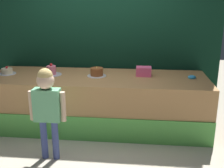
{
  "coord_description": "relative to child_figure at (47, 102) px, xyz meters",
  "views": [
    {
      "loc": [
        0.66,
        -3.5,
        1.93
      ],
      "look_at": [
        0.26,
        0.33,
        0.76
      ],
      "focal_mm": 44.19,
      "sensor_mm": 36.0,
      "label": 1
    }
  ],
  "objects": [
    {
      "name": "ground_plane",
      "position": [
        0.44,
        0.5,
        -0.76
      ],
      "size": [
        12.0,
        12.0,
        0.0
      ],
      "primitive_type": "plane",
      "color": "#BCB29E"
    },
    {
      "name": "stage_platform",
      "position": [
        0.44,
        1.04,
        -0.36
      ],
      "size": [
        3.39,
        1.12,
        0.81
      ],
      "color": "#B27F4C",
      "rests_on": "ground_plane"
    },
    {
      "name": "curtain_backdrop",
      "position": [
        0.44,
        1.69,
        0.73
      ],
      "size": [
        3.97,
        0.08,
        2.98
      ],
      "primitive_type": "cube",
      "color": "black",
      "rests_on": "ground_plane"
    },
    {
      "name": "child_figure",
      "position": [
        0.0,
        0.0,
        0.0
      ],
      "size": [
        0.45,
        0.21,
        1.18
      ],
      "color": "#3F4C8C",
      "rests_on": "ground_plane"
    },
    {
      "name": "pink_box",
      "position": [
        1.16,
        1.16,
        0.12
      ],
      "size": [
        0.23,
        0.17,
        0.14
      ],
      "primitive_type": "cube",
      "rotation": [
        0.0,
        0.0,
        -0.01
      ],
      "color": "#F5598D",
      "rests_on": "stage_platform"
    },
    {
      "name": "donut",
      "position": [
        1.88,
        1.08,
        0.07
      ],
      "size": [
        0.12,
        0.12,
        0.04
      ],
      "primitive_type": "torus",
      "color": "#3399D8",
      "rests_on": "stage_platform"
    },
    {
      "name": "cake_left",
      "position": [
        -1.0,
        1.05,
        0.09
      ],
      "size": [
        0.27,
        0.27,
        0.13
      ],
      "color": "silver",
      "rests_on": "stage_platform"
    },
    {
      "name": "cake_center",
      "position": [
        -0.28,
        1.07,
        0.11
      ],
      "size": [
        0.31,
        0.31,
        0.19
      ],
      "color": "silver",
      "rests_on": "stage_platform"
    },
    {
      "name": "cake_right",
      "position": [
        0.44,
        1.07,
        0.11
      ],
      "size": [
        0.29,
        0.29,
        0.16
      ],
      "color": "silver",
      "rests_on": "stage_platform"
    }
  ]
}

